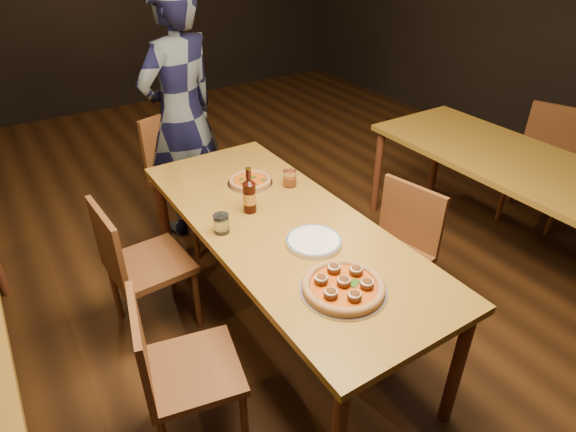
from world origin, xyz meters
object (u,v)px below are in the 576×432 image
plate_stack (314,242)px  chair_main_nw (193,369)px  table_main (283,235)px  table_right (518,170)px  chair_end (193,179)px  water_glass (221,224)px  pizza_margherita (250,181)px  beer_bottle (250,197)px  amber_glass (290,178)px  diner (181,116)px  chair_main_e (389,257)px  chair_main_sw (150,263)px  pizza_meatball (344,286)px  chair_nbr_right (542,166)px

plate_stack → chair_main_nw: bearing=-170.4°
table_main → table_right: bearing=-6.7°
chair_end → water_glass: (-0.28, -1.08, 0.31)m
pizza_margherita → beer_bottle: bearing=-118.8°
table_right → plate_stack: (-1.67, -0.04, 0.08)m
chair_main_nw → pizza_margherita: bearing=-30.2°
table_main → amber_glass: (0.25, 0.32, 0.12)m
plate_stack → water_glass: 0.47m
chair_main_nw → table_right: bearing=-74.0°
chair_main_nw → diner: size_ratio=0.48×
plate_stack → water_glass: size_ratio=2.74×
chair_main_e → beer_bottle: (-0.67, 0.41, 0.41)m
chair_main_sw → beer_bottle: size_ratio=3.53×
table_right → plate_stack: plate_stack is taller
pizza_margherita → amber_glass: bearing=-39.3°
chair_end → pizza_meatball: bearing=-110.3°
pizza_meatball → beer_bottle: bearing=91.5°
table_main → pizza_margherita: bearing=81.7°
chair_nbr_right → amber_glass: bearing=-120.2°
table_right → chair_nbr_right: size_ratio=2.16×
chair_main_e → water_glass: 1.01m
chair_end → table_right: bearing=-57.7°
water_glass → plate_stack: bearing=-45.5°
chair_main_e → plate_stack: bearing=-99.3°
chair_main_nw → chair_main_e: bearing=-71.4°
chair_end → water_glass: chair_end is taller
chair_main_sw → chair_main_e: size_ratio=1.03×
pizza_meatball → chair_end: bearing=88.6°
chair_main_sw → pizza_margherita: 0.74m
chair_main_sw → plate_stack: chair_main_sw is taller
chair_end → amber_glass: chair_end is taller
water_glass → amber_glass: (0.55, 0.23, -0.00)m
pizza_meatball → plate_stack: bearing=75.0°
chair_main_nw → chair_nbr_right: chair_nbr_right is taller
table_main → diner: bearing=89.3°
plate_stack → diner: size_ratio=0.15×
table_right → chair_main_e: 1.14m
chair_main_e → amber_glass: 0.73m
chair_end → chair_main_e: bearing=-85.4°
chair_nbr_right → chair_end: bearing=-137.7°
chair_main_nw → pizza_meatball: (0.63, -0.23, 0.35)m
chair_main_nw → pizza_meatball: 0.75m
pizza_meatball → amber_glass: (0.32, 0.91, 0.02)m
table_right → amber_glass: (-1.45, 0.52, 0.12)m
chair_main_sw → pizza_meatball: 1.21m
table_main → chair_end: size_ratio=2.03×
chair_main_nw → water_glass: bearing=-28.3°
table_right → pizza_margherita: pizza_margherita is taller
chair_main_sw → chair_end: size_ratio=0.91×
chair_main_nw → water_glass: chair_main_nw is taller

